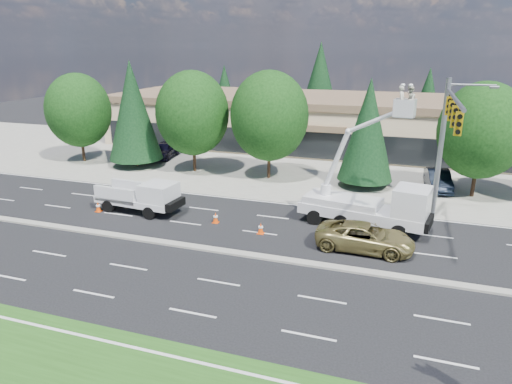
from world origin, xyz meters
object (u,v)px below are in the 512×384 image
(signal_mast, at_px, (446,132))
(minivan, at_px, (365,237))
(bucket_truck, at_px, (374,200))
(utility_pickup, at_px, (143,199))

(signal_mast, height_order, minivan, signal_mast)
(bucket_truck, distance_m, minivan, 3.48)
(utility_pickup, bearing_deg, minivan, -0.63)
(bucket_truck, relative_size, minivan, 1.65)
(signal_mast, relative_size, minivan, 1.89)
(signal_mast, distance_m, bucket_truck, 5.62)
(utility_pickup, distance_m, minivan, 14.97)
(minivan, bearing_deg, signal_mast, -39.82)
(minivan, bearing_deg, utility_pickup, 86.63)
(utility_pickup, bearing_deg, bucket_truck, 11.87)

